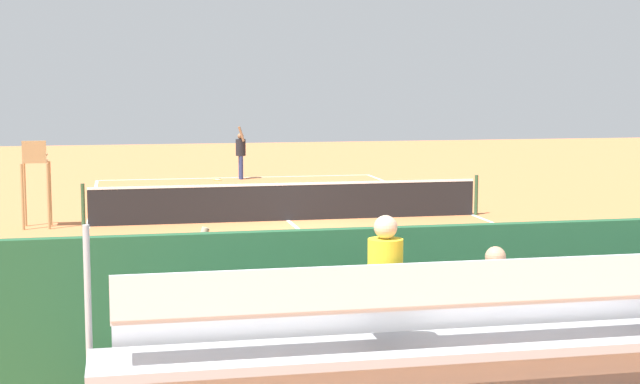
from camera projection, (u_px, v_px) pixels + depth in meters
name	position (u px, v px, depth m)	size (l,w,h in m)	color
ground_plane	(288.00, 221.00, 24.63)	(60.00, 60.00, 0.00)	#D17542
court_line_markings	(288.00, 220.00, 24.66)	(10.10, 22.20, 0.01)	white
tennis_net	(288.00, 201.00, 24.57)	(10.30, 0.10, 1.07)	black
backdrop_wall	(500.00, 310.00, 10.90)	(18.00, 0.16, 2.00)	#235633
bleacher_stand	(556.00, 348.00, 9.60)	(9.06, 2.40, 2.48)	#B2B2B7
umpire_chair	(35.00, 174.00, 23.25)	(0.67, 0.67, 2.14)	#A88456
equipment_bag	(568.00, 360.00, 11.82)	(0.90, 0.36, 0.36)	#334C8C
tennis_player	(241.00, 151.00, 34.70)	(0.36, 0.53, 1.93)	navy
tennis_racket	(218.00, 180.00, 34.46)	(0.38, 0.59, 0.03)	black
tennis_ball_near	(265.00, 188.00, 31.70)	(0.07, 0.07, 0.07)	#CCDB33
line_judge	(205.00, 308.00, 10.93)	(0.42, 0.55, 1.93)	#232328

